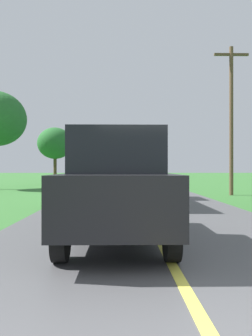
{
  "coord_description": "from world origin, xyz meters",
  "views": [
    {
      "loc": [
        -0.7,
        -1.48,
        1.38
      ],
      "look_at": [
        -0.42,
        14.28,
        1.4
      ],
      "focal_mm": 34.67,
      "sensor_mm": 36.0,
      "label": 1
    }
  ],
  "objects_px": {
    "utility_pole_roadside": "(231,116)",
    "banana_truck_far": "(117,167)",
    "banana_truck_near": "(120,166)",
    "roadside_tree_far_left": "(55,143)",
    "following_car": "(117,186)"
  },
  "relations": [
    {
      "from": "utility_pole_roadside",
      "to": "banana_truck_far",
      "type": "bearing_deg",
      "value": 131.16
    },
    {
      "from": "banana_truck_near",
      "to": "roadside_tree_far_left",
      "type": "xyz_separation_m",
      "value": [
        -5.7,
        15.26,
        2.11
      ]
    },
    {
      "from": "utility_pole_roadside",
      "to": "following_car",
      "type": "distance_m",
      "value": 12.7
    },
    {
      "from": "banana_truck_far",
      "to": "utility_pole_roadside",
      "type": "bearing_deg",
      "value": -48.84
    },
    {
      "from": "following_car",
      "to": "utility_pole_roadside",
      "type": "bearing_deg",
      "value": 62.01
    },
    {
      "from": "banana_truck_near",
      "to": "utility_pole_roadside",
      "type": "bearing_deg",
      "value": 30.79
    },
    {
      "from": "banana_truck_far",
      "to": "following_car",
      "type": "distance_m",
      "value": 17.73
    },
    {
      "from": "utility_pole_roadside",
      "to": "following_car",
      "type": "bearing_deg",
      "value": -117.99
    },
    {
      "from": "banana_truck_near",
      "to": "banana_truck_far",
      "type": "relative_size",
      "value": 1.0
    },
    {
      "from": "banana_truck_near",
      "to": "roadside_tree_far_left",
      "type": "height_order",
      "value": "roadside_tree_far_left"
    },
    {
      "from": "banana_truck_near",
      "to": "banana_truck_far",
      "type": "xyz_separation_m",
      "value": [
        -0.23,
        10.26,
        0.0
      ]
    },
    {
      "from": "utility_pole_roadside",
      "to": "roadside_tree_far_left",
      "type": "height_order",
      "value": "utility_pole_roadside"
    },
    {
      "from": "banana_truck_near",
      "to": "utility_pole_roadside",
      "type": "xyz_separation_m",
      "value": [
        5.75,
        3.43,
        2.63
      ]
    },
    {
      "from": "banana_truck_far",
      "to": "roadside_tree_far_left",
      "type": "bearing_deg",
      "value": 137.57
    },
    {
      "from": "banana_truck_near",
      "to": "banana_truck_far",
      "type": "bearing_deg",
      "value": 91.27
    }
  ]
}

